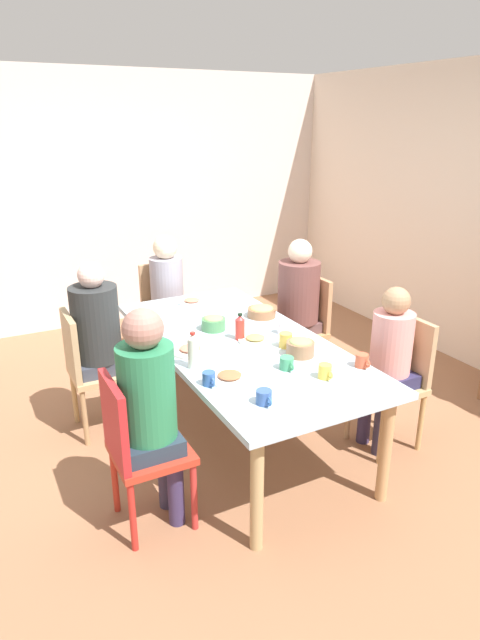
# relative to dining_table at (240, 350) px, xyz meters

# --- Properties ---
(ground_plane) EXTENTS (6.58, 6.58, 0.00)m
(ground_plane) POSITION_rel_dining_table_xyz_m (0.00, 0.00, -0.66)
(ground_plane) COLOR #946345
(wall_left) EXTENTS (0.12, 5.05, 2.60)m
(wall_left) POSITION_rel_dining_table_xyz_m (-2.80, 0.00, 0.64)
(wall_left) COLOR silver
(wall_left) RESTS_ON ground_plane
(dining_table) EXTENTS (2.19, 1.05, 0.73)m
(dining_table) POSITION_rel_dining_table_xyz_m (0.00, 0.00, 0.00)
(dining_table) COLOR silver
(dining_table) RESTS_ON ground_plane
(chair_0) EXTENTS (0.40, 0.40, 0.90)m
(chair_0) POSITION_rel_dining_table_xyz_m (0.55, -0.90, -0.15)
(chair_0) COLOR #B33221
(chair_0) RESTS_ON ground_plane
(person_0) EXTENTS (0.30, 0.30, 1.26)m
(person_0) POSITION_rel_dining_table_xyz_m (0.55, -0.81, 0.09)
(person_0) COLOR #37324B
(person_0) RESTS_ON ground_plane
(chair_1) EXTENTS (0.40, 0.40, 0.90)m
(chair_1) POSITION_rel_dining_table_xyz_m (-0.55, -0.90, -0.15)
(chair_1) COLOR tan
(chair_1) RESTS_ON ground_plane
(person_1) EXTENTS (0.32, 0.32, 1.24)m
(person_1) POSITION_rel_dining_table_xyz_m (-0.55, -0.81, 0.08)
(person_1) COLOR #364946
(person_1) RESTS_ON ground_plane
(chair_2) EXTENTS (0.40, 0.40, 0.90)m
(chair_2) POSITION_rel_dining_table_xyz_m (-0.55, 0.90, -0.15)
(chair_2) COLOR tan
(chair_2) RESTS_ON ground_plane
(person_2) EXTENTS (0.34, 0.34, 1.23)m
(person_2) POSITION_rel_dining_table_xyz_m (-0.55, 0.81, 0.08)
(person_2) COLOR #54533E
(person_2) RESTS_ON ground_plane
(chair_3) EXTENTS (0.40, 0.40, 0.90)m
(chair_3) POSITION_rel_dining_table_xyz_m (-1.48, 0.00, -0.15)
(chair_3) COLOR tan
(chair_3) RESTS_ON ground_plane
(person_3) EXTENTS (0.30, 0.30, 1.19)m
(person_3) POSITION_rel_dining_table_xyz_m (-1.39, 0.00, 0.05)
(person_3) COLOR brown
(person_3) RESTS_ON ground_plane
(chair_4) EXTENTS (0.40, 0.40, 0.90)m
(chair_4) POSITION_rel_dining_table_xyz_m (0.55, 0.90, -0.15)
(chair_4) COLOR tan
(chair_4) RESTS_ON ground_plane
(person_4) EXTENTS (0.30, 0.30, 1.13)m
(person_4) POSITION_rel_dining_table_xyz_m (0.55, 0.81, 0.01)
(person_4) COLOR #312B42
(person_4) RESTS_ON ground_plane
(plate_0) EXTENTS (0.23, 0.23, 0.04)m
(plate_0) POSITION_rel_dining_table_xyz_m (0.05, 0.09, 0.08)
(plate_0) COLOR silver
(plate_0) RESTS_ON dining_table
(plate_1) EXTENTS (0.25, 0.25, 0.04)m
(plate_1) POSITION_rel_dining_table_xyz_m (0.47, -0.31, 0.08)
(plate_1) COLOR white
(plate_1) RESTS_ON dining_table
(plate_2) EXTENTS (0.22, 0.22, 0.04)m
(plate_2) POSITION_rel_dining_table_xyz_m (-0.88, 0.02, 0.08)
(plate_2) COLOR silver
(plate_2) RESTS_ON dining_table
(plate_3) EXTENTS (0.25, 0.25, 0.04)m
(plate_3) POSITION_rel_dining_table_xyz_m (0.01, -0.37, 0.08)
(plate_3) COLOR silver
(plate_3) RESTS_ON dining_table
(bowl_0) EXTENTS (0.21, 0.21, 0.09)m
(bowl_0) POSITION_rel_dining_table_xyz_m (-0.35, 0.36, 0.11)
(bowl_0) COLOR #945F3D
(bowl_0) RESTS_ON dining_table
(bowl_1) EXTENTS (0.18, 0.18, 0.11)m
(bowl_1) POSITION_rel_dining_table_xyz_m (0.38, 0.23, 0.12)
(bowl_1) COLOR #936748
(bowl_1) RESTS_ON dining_table
(bowl_2) EXTENTS (0.17, 0.17, 0.10)m
(bowl_2) POSITION_rel_dining_table_xyz_m (-0.27, -0.07, 0.12)
(bowl_2) COLOR #47834F
(bowl_2) RESTS_ON dining_table
(cup_0) EXTENTS (0.11, 0.08, 0.09)m
(cup_0) POSITION_rel_dining_table_xyz_m (0.71, 0.18, 0.11)
(cup_0) COLOR yellow
(cup_0) RESTS_ON dining_table
(cup_1) EXTENTS (0.12, 0.08, 0.08)m
(cup_1) POSITION_rel_dining_table_xyz_m (0.51, 0.05, 0.10)
(cup_1) COLOR #3E9264
(cup_1) RESTS_ON dining_table
(cup_2) EXTENTS (0.11, 0.07, 0.08)m
(cup_2) POSITION_rel_dining_table_xyz_m (0.48, -0.45, 0.11)
(cup_2) COLOR #2F569B
(cup_2) RESTS_ON dining_table
(cup_3) EXTENTS (0.11, 0.08, 0.08)m
(cup_3) POSITION_rel_dining_table_xyz_m (0.69, 0.46, 0.11)
(cup_3) COLOR #CA5438
(cup_3) RESTS_ON dining_table
(cup_4) EXTENTS (0.12, 0.08, 0.08)m
(cup_4) POSITION_rel_dining_table_xyz_m (0.81, -0.28, 0.10)
(cup_4) COLOR #365697
(cup_4) RESTS_ON dining_table
(cup_5) EXTENTS (0.12, 0.09, 0.08)m
(cup_5) POSITION_rel_dining_table_xyz_m (0.02, 0.33, 0.11)
(cup_5) COLOR white
(cup_5) RESTS_ON dining_table
(cup_6) EXTENTS (0.11, 0.08, 0.07)m
(cup_6) POSITION_rel_dining_table_xyz_m (-0.57, -0.41, 0.10)
(cup_6) COLOR #E5C84D
(cup_6) RESTS_ON dining_table
(cup_7) EXTENTS (0.12, 0.09, 0.10)m
(cup_7) POSITION_rel_dining_table_xyz_m (0.23, 0.22, 0.11)
(cup_7) COLOR #ECBE4C
(cup_7) RESTS_ON dining_table
(bottle_0) EXTENTS (0.06, 0.06, 0.18)m
(bottle_0) POSITION_rel_dining_table_xyz_m (-0.03, 0.01, 0.15)
(bottle_0) COLOR red
(bottle_0) RESTS_ON dining_table
(bottle_1) EXTENTS (0.07, 0.07, 0.23)m
(bottle_1) POSITION_rel_dining_table_xyz_m (0.24, -0.43, 0.17)
(bottle_1) COLOR silver
(bottle_1) RESTS_ON dining_table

